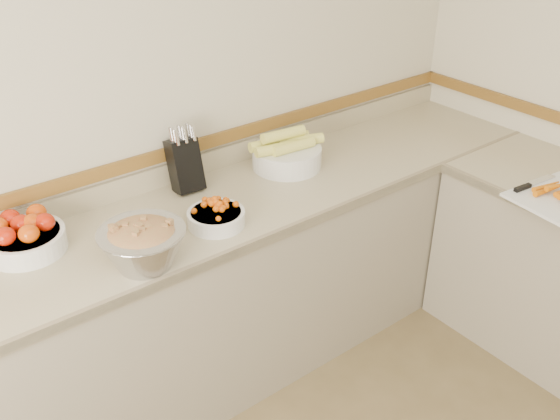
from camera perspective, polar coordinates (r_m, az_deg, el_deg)
back_wall at (r=2.68m, az=-14.75°, el=8.79°), size 4.00×0.00×4.00m
counter_back at (r=2.84m, az=-9.77°, el=-9.12°), size 4.00×0.65×1.08m
knife_block at (r=2.80m, az=-8.70°, el=4.23°), size 0.14×0.16×0.31m
tomato_bowl at (r=2.55m, az=-22.30°, el=-2.20°), size 0.30×0.30×0.15m
cherry_tomato_bowl at (r=2.54m, az=-5.86°, el=-0.50°), size 0.24×0.24×0.13m
corn_bowl at (r=2.99m, az=0.60°, el=5.24°), size 0.37×0.33×0.20m
rhubarb_bowl at (r=2.31m, az=-12.43°, el=-3.04°), size 0.32×0.32×0.18m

